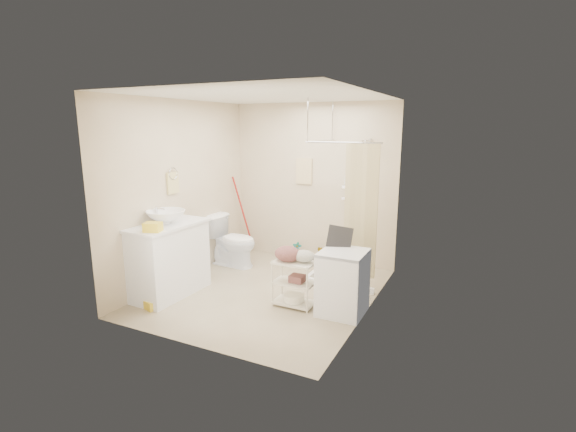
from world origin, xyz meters
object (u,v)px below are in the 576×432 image
at_px(vanity, 168,259).
at_px(washing_machine, 343,282).
at_px(toilet, 233,241).
at_px(laundry_rack, 294,279).

bearing_deg(vanity, washing_machine, 12.92).
xyz_separation_m(toilet, washing_machine, (2.18, -0.92, -0.02)).
bearing_deg(laundry_rack, vanity, -166.58).
height_order(toilet, washing_machine, toilet).
height_order(vanity, toilet, vanity).
height_order(vanity, laundry_rack, vanity).
bearing_deg(toilet, washing_machine, -109.84).
bearing_deg(toilet, vanity, 178.06).
bearing_deg(washing_machine, vanity, -169.20).
bearing_deg(washing_machine, toilet, 156.67).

